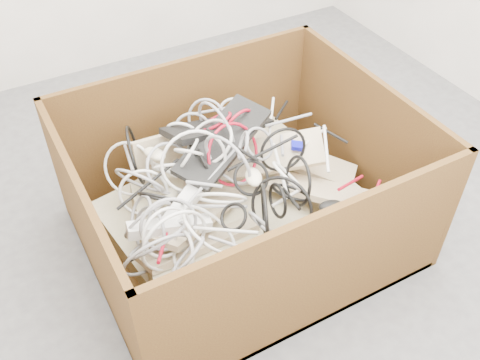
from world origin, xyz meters
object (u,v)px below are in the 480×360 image
cardboard_box (239,212)px  vga_plug (297,146)px  power_strip_right (170,227)px  power_strip_left (182,207)px

cardboard_box → vga_plug: size_ratio=26.82×
vga_plug → cardboard_box: bearing=-144.7°
power_strip_right → vga_plug: power_strip_right is taller
power_strip_left → power_strip_right: bearing=-171.6°
power_strip_right → vga_plug: (0.60, 0.13, 0.03)m
power_strip_left → power_strip_right: size_ratio=1.08×
cardboard_box → vga_plug: 0.35m
vga_plug → power_strip_left: bearing=-141.4°
vga_plug → power_strip_right: bearing=-137.7°
power_strip_left → vga_plug: size_ratio=6.94×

